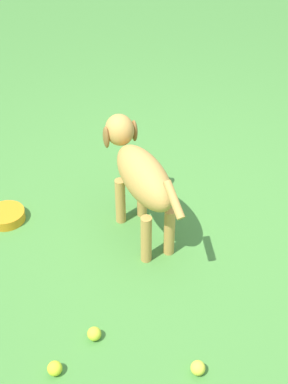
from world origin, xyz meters
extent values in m
plane|color=#478438|center=(0.00, 0.00, 0.00)|extent=(14.00, 14.00, 0.00)
ellipsoid|color=#C69347|center=(-0.21, -0.06, 0.41)|extent=(0.46, 0.57, 0.24)
cylinder|color=#C69347|center=(-0.36, 0.05, 0.15)|extent=(0.06, 0.06, 0.29)
cylinder|color=#C69347|center=(-0.24, 0.12, 0.15)|extent=(0.06, 0.06, 0.29)
cylinder|color=#C69347|center=(-0.18, -0.25, 0.15)|extent=(0.06, 0.06, 0.29)
cylinder|color=#C69347|center=(-0.06, -0.18, 0.15)|extent=(0.06, 0.06, 0.29)
ellipsoid|color=#C69347|center=(-0.37, 0.22, 0.52)|extent=(0.23, 0.23, 0.18)
ellipsoid|color=olive|center=(-0.42, 0.29, 0.50)|extent=(0.13, 0.15, 0.07)
sphere|color=black|center=(-0.45, 0.34, 0.50)|extent=(0.03, 0.03, 0.03)
ellipsoid|color=olive|center=(-0.44, 0.17, 0.50)|extent=(0.06, 0.07, 0.13)
ellipsoid|color=olive|center=(-0.30, 0.25, 0.50)|extent=(0.06, 0.07, 0.13)
cylinder|color=#C69347|center=(-0.04, -0.35, 0.50)|extent=(0.13, 0.17, 0.14)
sphere|color=#CFE02B|center=(-0.50, -0.98, 0.03)|extent=(0.07, 0.07, 0.07)
sphere|color=#C5DA31|center=(-0.36, -0.79, 0.03)|extent=(0.07, 0.07, 0.07)
sphere|color=#D7D93F|center=(0.12, -0.92, 0.03)|extent=(0.07, 0.07, 0.07)
cylinder|color=orange|center=(-1.03, -0.01, 0.03)|extent=(0.22, 0.22, 0.06)
camera|label=1|loc=(0.03, -2.26, 2.02)|focal=49.02mm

